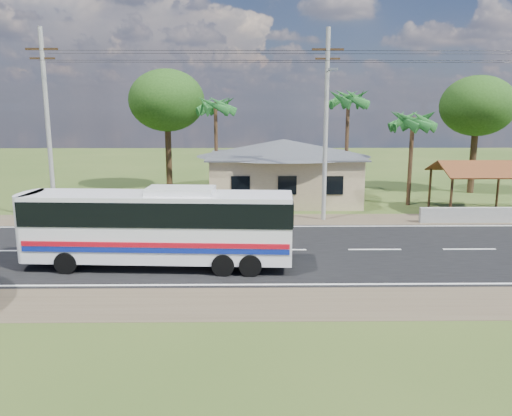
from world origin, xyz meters
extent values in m
plane|color=#304719|center=(0.00, 0.00, 0.00)|extent=(120.00, 120.00, 0.00)
cube|color=black|center=(0.00, 0.00, 0.01)|extent=(120.00, 10.00, 0.02)
cube|color=brown|center=(0.00, 6.50, 0.01)|extent=(120.00, 3.00, 0.01)
cube|color=brown|center=(0.00, -6.50, 0.01)|extent=(120.00, 3.00, 0.01)
cube|color=silver|center=(0.00, 4.70, 0.03)|extent=(120.00, 0.15, 0.01)
cube|color=silver|center=(0.00, -4.70, 0.03)|extent=(120.00, 0.15, 0.01)
cube|color=silver|center=(0.00, 0.00, 0.03)|extent=(120.00, 0.15, 0.01)
cube|color=tan|center=(1.00, 13.00, 1.60)|extent=(10.00, 8.00, 3.20)
cube|color=#4C4F54|center=(1.00, 13.00, 3.25)|extent=(10.60, 8.60, 0.10)
pyramid|color=#4C4F54|center=(1.00, 13.00, 4.40)|extent=(12.40, 10.00, 1.20)
cube|color=black|center=(-2.00, 8.98, 1.70)|extent=(1.20, 0.08, 1.20)
cube|color=black|center=(1.00, 8.98, 1.70)|extent=(1.20, 0.08, 1.20)
cube|color=black|center=(4.00, 8.98, 1.70)|extent=(1.20, 0.08, 1.20)
cylinder|color=#3D2916|center=(10.70, 6.70, 1.30)|extent=(0.16, 0.16, 2.60)
cylinder|color=#3D2916|center=(10.70, 10.30, 1.30)|extent=(0.16, 0.16, 2.60)
cylinder|color=#3D2916|center=(15.30, 10.30, 1.30)|extent=(0.16, 0.16, 2.60)
cube|color=brown|center=(13.00, 7.40, 2.90)|extent=(5.20, 2.28, 0.90)
cube|color=brown|center=(13.00, 9.60, 2.90)|extent=(5.20, 2.28, 0.90)
cube|color=#3D2916|center=(13.00, 8.50, 3.25)|extent=(5.20, 0.12, 0.12)
cube|color=#9E9E99|center=(12.00, 5.60, 0.45)|extent=(7.00, 0.30, 0.90)
cylinder|color=#9E9E99|center=(-13.00, 6.50, 5.50)|extent=(0.26, 0.26, 11.00)
cube|color=#3D2916|center=(-13.00, 6.50, 9.80)|extent=(1.80, 0.12, 0.12)
cube|color=#3D2916|center=(-13.00, 6.50, 9.30)|extent=(1.40, 0.10, 0.10)
cylinder|color=#9E9E99|center=(3.00, 6.50, 5.50)|extent=(0.26, 0.26, 11.00)
cube|color=#3D2916|center=(3.00, 6.50, 9.80)|extent=(1.80, 0.12, 0.12)
cube|color=#3D2916|center=(3.00, 6.50, 9.30)|extent=(1.40, 0.10, 0.10)
cylinder|color=gray|center=(3.00, 5.50, 8.60)|extent=(0.08, 2.00, 0.08)
cube|color=gray|center=(3.00, 4.50, 8.60)|extent=(0.50, 0.18, 0.12)
cylinder|color=black|center=(-5.00, 6.50, 9.60)|extent=(16.00, 0.02, 0.02)
cylinder|color=black|center=(10.50, 6.50, 9.60)|extent=(15.00, 0.02, 0.02)
cylinder|color=#47301E|center=(9.50, 11.00, 3.00)|extent=(0.28, 0.28, 6.00)
cylinder|color=#47301E|center=(6.00, 15.50, 3.75)|extent=(0.28, 0.28, 7.50)
cylinder|color=#47301E|center=(-4.00, 16.00, 3.50)|extent=(0.28, 0.28, 7.00)
cylinder|color=#47301E|center=(-8.00, 18.00, 2.97)|extent=(0.50, 0.50, 5.95)
ellipsoid|color=#19390F|center=(-8.00, 18.00, 7.15)|extent=(6.00, 6.00, 4.92)
cylinder|color=#47301E|center=(16.00, 16.00, 2.80)|extent=(0.50, 0.50, 5.60)
ellipsoid|color=#19390F|center=(16.00, 16.00, 6.72)|extent=(5.60, 5.60, 4.59)
cube|color=silver|center=(-5.14, -2.41, 1.77)|extent=(11.03, 2.90, 2.73)
cube|color=black|center=(-5.14, -2.41, 2.46)|extent=(11.07, 2.96, 1.00)
cube|color=black|center=(-10.59, -2.10, 2.14)|extent=(0.23, 2.09, 1.64)
cube|color=#B60B1A|center=(-5.21, -3.57, 1.27)|extent=(10.72, 0.65, 0.20)
cube|color=navy|center=(-5.21, -3.57, 1.05)|extent=(10.72, 0.65, 0.20)
cube|color=silver|center=(-4.23, -2.46, 3.27)|extent=(2.81, 1.61, 0.27)
cylinder|color=black|center=(-8.83, -3.25, 0.45)|extent=(0.93, 0.37, 0.91)
cylinder|color=black|center=(-8.71, -1.16, 0.45)|extent=(0.93, 0.37, 0.91)
cylinder|color=black|center=(-2.48, -3.61, 0.45)|extent=(0.93, 0.37, 0.91)
cylinder|color=black|center=(-2.35, -1.53, 0.45)|extent=(0.93, 0.37, 0.91)
cylinder|color=black|center=(-1.39, -3.68, 0.45)|extent=(0.93, 0.37, 0.91)
cylinder|color=black|center=(-1.27, -1.59, 0.45)|extent=(0.93, 0.37, 0.91)
imported|color=black|center=(-0.35, 6.74, 0.48)|extent=(1.94, 1.05, 0.97)
camera|label=1|loc=(-1.40, -22.62, 6.62)|focal=35.00mm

